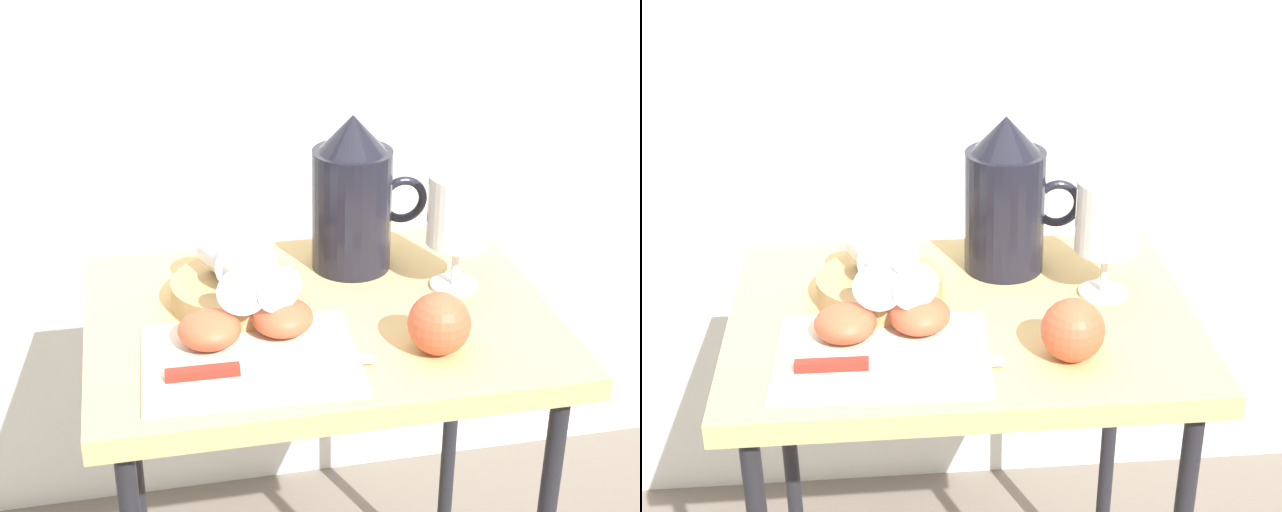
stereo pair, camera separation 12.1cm
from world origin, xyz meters
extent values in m
cube|color=white|center=(0.00, 0.54, 0.90)|extent=(2.40, 0.03, 1.81)
cube|color=tan|center=(0.00, 0.00, 0.66)|extent=(0.59, 0.44, 0.03)
cylinder|color=black|center=(-0.26, 0.18, 0.32)|extent=(0.02, 0.02, 0.64)
cylinder|color=black|center=(0.26, 0.18, 0.32)|extent=(0.02, 0.02, 0.64)
cube|color=beige|center=(-0.10, -0.10, 0.68)|extent=(0.26, 0.20, 0.00)
cylinder|color=tan|center=(-0.10, 0.04, 0.69)|extent=(0.16, 0.16, 0.03)
cylinder|color=black|center=(0.07, 0.12, 0.76)|extent=(0.11, 0.11, 0.17)
cylinder|color=#B23819|center=(0.07, 0.12, 0.73)|extent=(0.10, 0.10, 0.09)
cone|color=black|center=(0.07, 0.12, 0.87)|extent=(0.09, 0.09, 0.05)
torus|color=black|center=(0.14, 0.12, 0.77)|extent=(0.07, 0.01, 0.07)
cylinder|color=silver|center=(0.19, 0.03, 0.68)|extent=(0.06, 0.06, 0.00)
cylinder|color=silver|center=(0.19, 0.03, 0.71)|extent=(0.01, 0.01, 0.06)
cylinder|color=silver|center=(0.19, 0.03, 0.79)|extent=(0.08, 0.08, 0.09)
cylinder|color=#B23819|center=(0.19, 0.03, 0.77)|extent=(0.07, 0.07, 0.05)
cylinder|color=silver|center=(-0.10, 0.04, 0.74)|extent=(0.10, 0.11, 0.07)
cylinder|color=silver|center=(-0.07, -0.03, 0.74)|extent=(0.03, 0.06, 0.01)
cylinder|color=silver|center=(-0.06, -0.06, 0.74)|extent=(0.06, 0.03, 0.06)
cylinder|color=silver|center=(-0.09, 0.04, 0.75)|extent=(0.08, 0.09, 0.07)
cylinder|color=silver|center=(-0.10, -0.03, 0.75)|extent=(0.02, 0.06, 0.01)
cylinder|color=silver|center=(-0.11, -0.06, 0.75)|extent=(0.06, 0.02, 0.06)
ellipsoid|color=#C15133|center=(-0.15, -0.06, 0.70)|extent=(0.08, 0.08, 0.04)
ellipsoid|color=#C15133|center=(-0.06, -0.05, 0.70)|extent=(0.08, 0.08, 0.04)
sphere|color=#C15133|center=(0.12, -0.12, 0.71)|extent=(0.08, 0.08, 0.08)
cube|color=silver|center=(-0.04, -0.13, 0.68)|extent=(0.16, 0.02, 0.00)
cube|color=maroon|center=(-0.16, -0.13, 0.68)|extent=(0.09, 0.02, 0.01)
camera|label=1|loc=(-0.22, -1.06, 1.29)|focal=54.71mm
camera|label=2|loc=(-0.10, -1.08, 1.29)|focal=54.71mm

